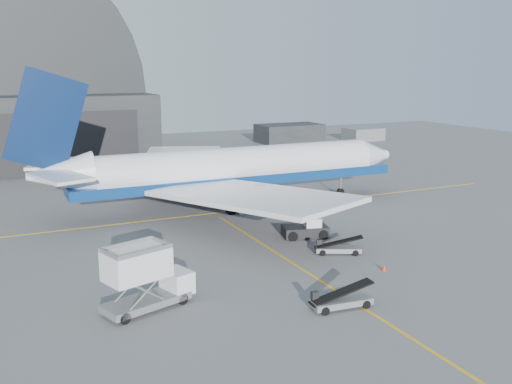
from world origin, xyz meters
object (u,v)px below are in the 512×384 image
catering_truck (145,279)px  belt_loader_b (338,248)px  airliner (225,169)px  belt_loader_a (340,300)px  pushback_tug (306,229)px

catering_truck → belt_loader_b: bearing=-4.3°
catering_truck → airliner: bearing=38.9°
belt_loader_a → belt_loader_b: belt_loader_a is taller
pushback_tug → belt_loader_b: bearing=-76.4°
belt_loader_a → belt_loader_b: bearing=62.6°
belt_loader_a → belt_loader_b: 11.91m
belt_loader_b → pushback_tug: bearing=114.8°
airliner → belt_loader_a: (-3.65, -30.01, -4.10)m
airliner → catering_truck: bearing=-123.1°
belt_loader_a → airliner: bearing=87.9°
airliner → catering_truck: size_ratio=6.92×
belt_loader_a → belt_loader_b: (6.35, 10.08, -0.04)m
airliner → pushback_tug: 14.99m
pushback_tug → belt_loader_a: bearing=-97.8°
pushback_tug → belt_loader_b: size_ratio=1.14×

